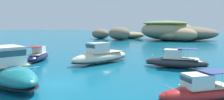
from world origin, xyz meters
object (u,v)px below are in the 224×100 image
Objects in this scene: motorboat_charcoal at (176,61)px; motorboat_teal at (5,71)px; motorboat_navy at (39,56)px; islet_small at (118,34)px; motorboat_red at (200,92)px; islet_large at (174,31)px; motorboat_cream at (101,56)px.

motorboat_teal is at bearing -136.71° from motorboat_charcoal.
motorboat_charcoal is 18.80m from motorboat_navy.
motorboat_charcoal reaches higher than motorboat_navy.
islet_small is 3.73× the size of motorboat_red.
motorboat_navy is at bearing -174.80° from motorboat_charcoal.
motorboat_teal is (-8.70, -63.02, -1.92)m from islet_large.
motorboat_teal is at bearing -79.33° from islet_small.
islet_large is 63.65m from motorboat_teal.
islet_large is at bearing 82.14° from motorboat_teal.
islet_small is at bearing -173.48° from islet_large.
motorboat_teal is at bearing -106.57° from motorboat_cream.
motorboat_navy is at bearing -171.90° from motorboat_cream.
islet_large is 62.03m from motorboat_red.
motorboat_teal is at bearing -97.86° from islet_large.
motorboat_teal is 1.88× the size of motorboat_red.
motorboat_navy is 9.25m from motorboat_cream.
islet_large is 4.23× the size of motorboat_navy.
motorboat_red is (6.84, -61.60, -2.38)m from islet_large.
motorboat_cream is (-9.57, -0.40, 0.18)m from motorboat_charcoal.
motorboat_charcoal is (13.13, 12.37, -0.35)m from motorboat_teal.
islet_large is 3.97× the size of motorboat_charcoal.
motorboat_charcoal is at bearing 102.38° from motorboat_red.
islet_small reaches higher than motorboat_red.
motorboat_teal reaches higher than motorboat_red.
islet_large is 54.32m from motorboat_navy.
islet_large reaches higher than motorboat_teal.
motorboat_red is 15.96m from motorboat_cream.
motorboat_cream is at bearing -177.60° from motorboat_charcoal.
motorboat_teal is 15.61m from motorboat_red.
islet_small is 3.04× the size of motorboat_charcoal.
motorboat_charcoal is 9.58m from motorboat_cream.
islet_large is 4.86× the size of motorboat_red.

